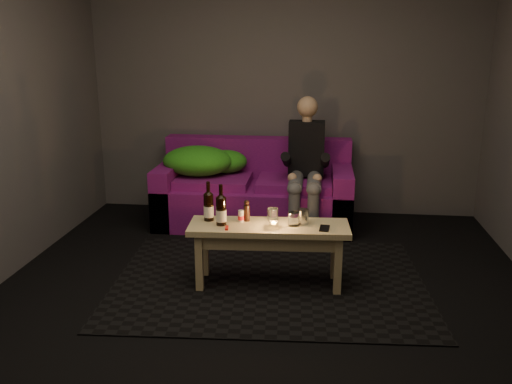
# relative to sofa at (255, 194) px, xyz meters

# --- Properties ---
(floor) EXTENTS (4.50, 4.50, 0.00)m
(floor) POSITION_rel_sofa_xyz_m (0.26, -1.82, -0.30)
(floor) COLOR black
(floor) RESTS_ON ground
(room) EXTENTS (4.50, 4.50, 4.50)m
(room) POSITION_rel_sofa_xyz_m (0.26, -1.35, 1.35)
(room) COLOR silver
(room) RESTS_ON ground
(rug) EXTENTS (2.44, 1.84, 0.01)m
(rug) POSITION_rel_sofa_xyz_m (0.28, -1.40, -0.29)
(rug) COLOR black
(rug) RESTS_ON floor
(sofa) EXTENTS (1.90, 0.86, 0.82)m
(sofa) POSITION_rel_sofa_xyz_m (0.00, 0.00, 0.00)
(sofa) COLOR #680F70
(sofa) RESTS_ON floor
(green_blanket) EXTENTS (0.84, 0.57, 0.29)m
(green_blanket) POSITION_rel_sofa_xyz_m (-0.52, -0.01, 0.32)
(green_blanket) COLOR #288718
(green_blanket) RESTS_ON sofa
(person) EXTENTS (0.34, 0.79, 1.27)m
(person) POSITION_rel_sofa_xyz_m (0.50, -0.15, 0.36)
(person) COLOR black
(person) RESTS_ON sofa
(coffee_table) EXTENTS (1.19, 0.44, 0.48)m
(coffee_table) POSITION_rel_sofa_xyz_m (0.28, -1.45, 0.10)
(coffee_table) COLOR tan
(coffee_table) RESTS_ON rug
(beer_bottle_a) EXTENTS (0.08, 0.08, 0.30)m
(beer_bottle_a) POSITION_rel_sofa_xyz_m (-0.18, -1.40, 0.29)
(beer_bottle_a) COLOR black
(beer_bottle_a) RESTS_ON coffee_table
(beer_bottle_b) EXTENTS (0.08, 0.08, 0.30)m
(beer_bottle_b) POSITION_rel_sofa_xyz_m (-0.07, -1.49, 0.30)
(beer_bottle_b) COLOR black
(beer_bottle_b) RESTS_ON coffee_table
(salt_shaker) EXTENTS (0.05, 0.05, 0.09)m
(salt_shaker) POSITION_rel_sofa_xyz_m (0.06, -1.41, 0.23)
(salt_shaker) COLOR silver
(salt_shaker) RESTS_ON coffee_table
(pepper_mill) EXTENTS (0.06, 0.06, 0.12)m
(pepper_mill) POSITION_rel_sofa_xyz_m (0.10, -1.38, 0.24)
(pepper_mill) COLOR black
(pepper_mill) RESTS_ON coffee_table
(tumbler_back) EXTENTS (0.09, 0.09, 0.09)m
(tumbler_back) POSITION_rel_sofa_xyz_m (0.29, -1.35, 0.23)
(tumbler_back) COLOR white
(tumbler_back) RESTS_ON coffee_table
(tealight) EXTENTS (0.06, 0.06, 0.05)m
(tealight) POSITION_rel_sofa_xyz_m (0.31, -1.51, 0.21)
(tealight) COLOR white
(tealight) RESTS_ON coffee_table
(tumbler_front) EXTENTS (0.08, 0.08, 0.10)m
(tumbler_front) POSITION_rel_sofa_xyz_m (0.46, -1.45, 0.23)
(tumbler_front) COLOR white
(tumbler_front) RESTS_ON coffee_table
(steel_cup) EXTENTS (0.08, 0.08, 0.11)m
(steel_cup) POSITION_rel_sofa_xyz_m (0.52, -1.40, 0.24)
(steel_cup) COLOR #AFB1B6
(steel_cup) RESTS_ON coffee_table
(smartphone) EXTENTS (0.08, 0.14, 0.01)m
(smartphone) POSITION_rel_sofa_xyz_m (0.68, -1.49, 0.19)
(smartphone) COLOR black
(smartphone) RESTS_ON coffee_table
(red_lighter) EXTENTS (0.03, 0.08, 0.01)m
(red_lighter) POSITION_rel_sofa_xyz_m (-0.02, -1.57, 0.19)
(red_lighter) COLOR red
(red_lighter) RESTS_ON coffee_table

